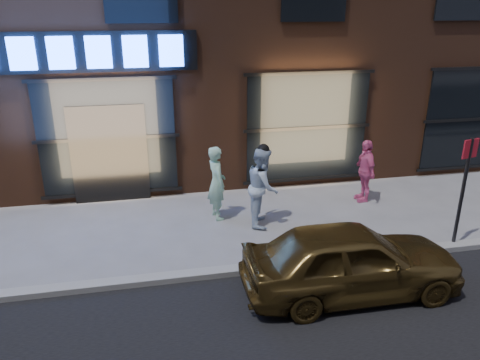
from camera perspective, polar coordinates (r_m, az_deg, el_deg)
The scene contains 7 objects.
ground at distance 8.66m, azimuth -16.28°, elevation -12.52°, with size 90.00×90.00×0.00m, color slate.
curb at distance 8.63m, azimuth -16.32°, elevation -12.18°, with size 60.00×0.25×0.12m, color gray.
man_bowtie at distance 10.49m, azimuth -2.87°, elevation -0.35°, with size 0.62×0.41×1.70m, color #B0E7C0.
man_cap at distance 10.20m, azimuth 2.79°, elevation -0.78°, with size 0.86×0.67×1.76m, color silver.
passerby at distance 11.85m, azimuth 14.99°, elevation 1.11°, with size 0.91×0.38×1.56m, color pink.
gold_sedan at distance 8.12m, azimuth 13.43°, elevation -9.45°, with size 1.48×3.67×1.25m, color brown.
sign_post at distance 9.98m, azimuth 25.65°, elevation -0.38°, with size 0.36×0.12×2.28m.
Camera 1 is at (0.94, -7.24, 4.65)m, focal length 35.00 mm.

